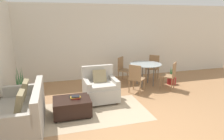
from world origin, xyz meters
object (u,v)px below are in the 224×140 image
(book_stack, at_px, (76,97))
(dining_chair_far_left, at_px, (123,68))
(dining_chair_near_left, at_px, (136,77))
(armchair, at_px, (100,88))
(potted_plant, at_px, (21,97))
(ottoman, at_px, (72,106))
(dining_table, at_px, (146,66))
(dining_chair_near_right, at_px, (171,74))
(couch, at_px, (22,115))
(dining_chair_far_right, at_px, (153,66))
(potted_plant_small, at_px, (172,79))
(tv_remote_secondary, at_px, (74,97))
(tv_remote_primary, at_px, (70,97))

(book_stack, distance_m, dining_chair_far_left, 2.88)
(book_stack, relative_size, dining_chair_near_left, 0.27)
(armchair, xyz_separation_m, potted_plant, (-2.08, 0.33, -0.15))
(ottoman, relative_size, dining_chair_near_left, 0.95)
(dining_table, bearing_deg, dining_chair_near_right, -45.00)
(couch, relative_size, ottoman, 2.03)
(armchair, bearing_deg, ottoman, -141.95)
(dining_chair_far_right, height_order, potted_plant_small, dining_chair_far_right)
(ottoman, relative_size, potted_plant_small, 1.33)
(potted_plant_small, bearing_deg, tv_remote_secondary, -159.77)
(potted_plant, relative_size, dining_chair_near_left, 1.20)
(dining_chair_near_left, relative_size, dining_chair_near_right, 1.00)
(dining_chair_far_left, bearing_deg, potted_plant, -160.46)
(book_stack, bearing_deg, tv_remote_primary, 132.99)
(book_stack, xyz_separation_m, dining_chair_far_right, (3.12, 2.14, 0.08))
(armchair, distance_m, tv_remote_secondary, 0.96)
(dining_chair_far_left, bearing_deg, dining_chair_near_right, -45.00)
(ottoman, bearing_deg, dining_chair_far_left, 46.70)
(armchair, height_order, tv_remote_primary, armchair)
(dining_table, bearing_deg, couch, -152.93)
(dining_chair_near_left, height_order, dining_chair_near_right, same)
(dining_table, height_order, potted_plant_small, dining_table)
(dining_chair_far_left, distance_m, dining_chair_far_right, 1.20)
(couch, xyz_separation_m, armchair, (1.89, 0.99, 0.06))
(dining_chair_near_right, bearing_deg, dining_table, 135.00)
(dining_chair_far_right, bearing_deg, potted_plant, -165.46)
(book_stack, distance_m, dining_chair_near_right, 3.26)
(armchair, distance_m, dining_chair_far_left, 1.90)
(tv_remote_secondary, distance_m, dining_chair_far_right, 3.76)
(armchair, xyz_separation_m, book_stack, (-0.74, -0.65, 0.07))
(tv_remote_secondary, relative_size, dining_chair_near_left, 0.15)
(couch, distance_m, tv_remote_secondary, 1.19)
(armchair, height_order, potted_plant_small, armchair)
(ottoman, relative_size, dining_chair_far_left, 0.95)
(dining_chair_far_left, bearing_deg, dining_chair_far_right, 0.00)
(couch, height_order, ottoman, couch)
(tv_remote_secondary, bearing_deg, couch, -158.42)
(tv_remote_primary, height_order, dining_chair_far_left, dining_chair_far_left)
(ottoman, relative_size, tv_remote_secondary, 6.18)
(tv_remote_primary, xyz_separation_m, dining_chair_far_right, (3.25, 2.00, 0.10))
(tv_remote_secondary, relative_size, dining_chair_far_left, 0.15)
(armchair, bearing_deg, book_stack, -138.60)
(tv_remote_secondary, relative_size, potted_plant, 0.13)
(book_stack, xyz_separation_m, dining_table, (2.52, 1.54, 0.22))
(tv_remote_secondary, xyz_separation_m, potted_plant_small, (3.51, 1.30, -0.25))
(dining_chair_near_right, height_order, dining_chair_far_right, same)
(armchair, relative_size, ottoman, 1.11)
(armchair, height_order, dining_table, armchair)
(couch, height_order, dining_chair_near_right, couch)
(armchair, bearing_deg, potted_plant_small, 15.22)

